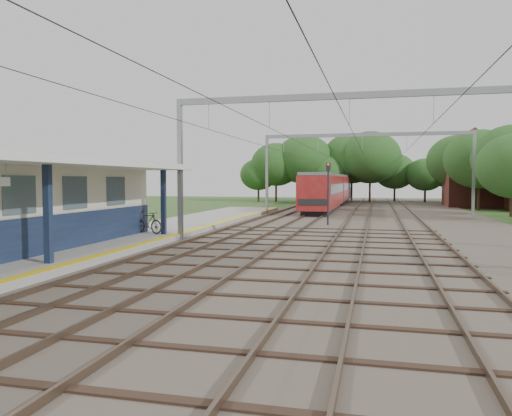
# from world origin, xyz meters

# --- Properties ---
(ground) EXTENTS (160.00, 160.00, 0.00)m
(ground) POSITION_xyz_m (0.00, 0.00, 0.00)
(ground) COLOR #2D4C1E
(ground) RESTS_ON ground
(ballast_bed) EXTENTS (18.00, 90.00, 0.10)m
(ballast_bed) POSITION_xyz_m (4.00, 30.00, 0.05)
(ballast_bed) COLOR #473D33
(ballast_bed) RESTS_ON ground
(platform) EXTENTS (5.00, 52.00, 0.35)m
(platform) POSITION_xyz_m (-7.50, 14.00, 0.17)
(platform) COLOR gray
(platform) RESTS_ON ground
(yellow_stripe) EXTENTS (0.45, 52.00, 0.01)m
(yellow_stripe) POSITION_xyz_m (-5.25, 14.00, 0.35)
(yellow_stripe) COLOR yellow
(yellow_stripe) RESTS_ON platform
(rail_tracks) EXTENTS (11.80, 88.00, 0.15)m
(rail_tracks) POSITION_xyz_m (1.50, 30.00, 0.18)
(rail_tracks) COLOR brown
(rail_tracks) RESTS_ON ballast_bed
(catenary_system) EXTENTS (17.22, 88.00, 7.00)m
(catenary_system) POSITION_xyz_m (3.39, 25.28, 5.51)
(catenary_system) COLOR gray
(catenary_system) RESTS_ON ground
(tree_band) EXTENTS (31.72, 30.88, 8.82)m
(tree_band) POSITION_xyz_m (3.84, 57.12, 4.92)
(tree_band) COLOR #382619
(tree_band) RESTS_ON ground
(house_far) EXTENTS (8.00, 6.12, 8.66)m
(house_far) POSITION_xyz_m (16.00, 52.00, 3.23)
(house_far) COLOR brown
(house_far) RESTS_ON ground
(bicycle) EXTENTS (1.97, 1.13, 1.14)m
(bicycle) POSITION_xyz_m (-6.76, 15.00, 0.92)
(bicycle) COLOR black
(bicycle) RESTS_ON platform
(train) EXTENTS (2.72, 33.86, 3.59)m
(train) POSITION_xyz_m (-0.50, 48.34, 2.01)
(train) COLOR black
(train) RESTS_ON ballast_bed
(signal_post) EXTENTS (0.30, 0.26, 4.18)m
(signal_post) POSITION_xyz_m (1.35, 24.73, 2.59)
(signal_post) COLOR black
(signal_post) RESTS_ON ground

